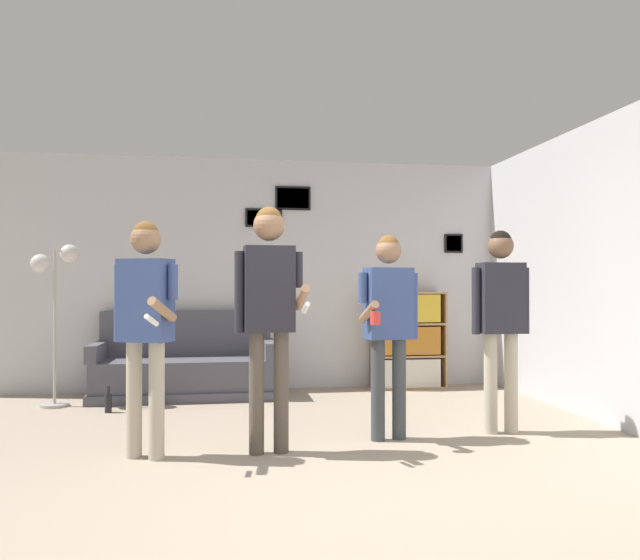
% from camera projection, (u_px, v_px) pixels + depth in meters
% --- Properties ---
extents(ground_plane, '(20.00, 20.00, 0.00)m').
position_uv_depth(ground_plane, '(345.00, 502.00, 3.50)').
color(ground_plane, gray).
extents(wall_back, '(7.61, 0.08, 2.70)m').
position_uv_depth(wall_back, '(283.00, 274.00, 7.39)').
color(wall_back, silver).
rests_on(wall_back, ground_plane).
extents(wall_right, '(0.06, 6.29, 2.70)m').
position_uv_depth(wall_right, '(582.00, 271.00, 5.83)').
color(wall_right, silver).
rests_on(wall_right, ground_plane).
extents(couch, '(1.95, 0.80, 0.93)m').
position_uv_depth(couch, '(185.00, 369.00, 6.81)').
color(couch, '#4C4C56').
rests_on(couch, ground_plane).
extents(bookshelf, '(0.87, 0.30, 1.14)m').
position_uv_depth(bookshelf, '(408.00, 340.00, 7.39)').
color(bookshelf, '#A87F51').
rests_on(bookshelf, ground_plane).
extents(floor_lamp, '(0.47, 0.28, 1.63)m').
position_uv_depth(floor_lamp, '(55.00, 284.00, 6.26)').
color(floor_lamp, '#ADA89E').
rests_on(floor_lamp, ground_plane).
extents(person_player_foreground_left, '(0.46, 0.58, 1.67)m').
position_uv_depth(person_player_foreground_left, '(145.00, 312.00, 4.39)').
color(person_player_foreground_left, '#B7AD99').
rests_on(person_player_foreground_left, ground_plane).
extents(person_player_foreground_center, '(0.52, 0.46, 1.79)m').
position_uv_depth(person_player_foreground_center, '(269.00, 299.00, 4.52)').
color(person_player_foreground_center, brown).
rests_on(person_player_foreground_center, ground_plane).
extents(person_watcher_holding_cup, '(0.50, 0.45, 1.62)m').
position_uv_depth(person_watcher_holding_cup, '(389.00, 315.00, 4.92)').
color(person_watcher_holding_cup, '#3D4247').
rests_on(person_watcher_holding_cup, ground_plane).
extents(person_spectator_near_bookshelf, '(0.50, 0.21, 1.67)m').
position_uv_depth(person_spectator_near_bookshelf, '(501.00, 308.00, 5.15)').
color(person_spectator_near_bookshelf, '#B7AD99').
rests_on(person_spectator_near_bookshelf, ground_plane).
extents(bottle_on_floor, '(0.07, 0.07, 0.25)m').
position_uv_depth(bottle_on_floor, '(108.00, 402.00, 5.95)').
color(bottle_on_floor, black).
rests_on(bottle_on_floor, ground_plane).
extents(drinking_cup, '(0.08, 0.08, 0.11)m').
position_uv_depth(drinking_cup, '(401.00, 287.00, 7.38)').
color(drinking_cup, yellow).
rests_on(drinking_cup, bookshelf).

